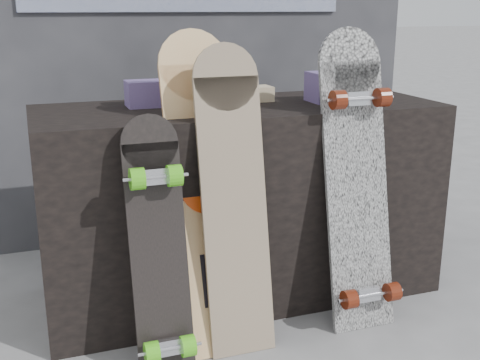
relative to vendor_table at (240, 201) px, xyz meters
name	(u,v)px	position (x,y,z in m)	size (l,w,h in m)	color
ground	(287,349)	(0.00, -0.50, -0.40)	(60.00, 60.00, 0.00)	slate
vendor_table	(240,201)	(0.00, 0.00, 0.00)	(1.60, 0.60, 0.80)	black
booth	(184,22)	(0.00, 0.85, 0.70)	(2.40, 0.22, 2.20)	#2F2F33
merch_box_purple	(150,93)	(-0.34, 0.10, 0.45)	(0.18, 0.12, 0.10)	#613D7E
merch_box_small	(327,87)	(0.36, -0.03, 0.46)	(0.14, 0.14, 0.12)	#613D7E
merch_box_flat	(245,94)	(0.05, 0.08, 0.43)	(0.22, 0.10, 0.06)	#D1B78C
longboard_geisha	(206,181)	(-0.23, -0.27, 0.18)	(0.26, 0.37, 1.11)	beige
longboard_celtic	(233,191)	(-0.15, -0.36, 0.17)	(0.23, 0.23, 1.06)	beige
longboard_cascadia	(357,175)	(0.34, -0.35, 0.17)	(0.25, 0.31, 1.11)	silver
skateboard_dark	(159,246)	(-0.44, -0.44, 0.03)	(0.19, 0.26, 0.85)	black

